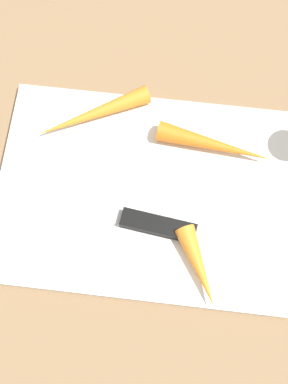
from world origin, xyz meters
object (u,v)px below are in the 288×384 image
(carrot_longest, at_px, (92,114))
(carrot_shortest, at_px, (199,267))
(carrot_medium, at_px, (215,145))
(cutting_board, at_px, (144,194))
(knife, at_px, (147,223))

(carrot_longest, relative_size, carrot_shortest, 1.59)
(carrot_medium, height_order, carrot_longest, carrot_medium)
(carrot_longest, distance_m, carrot_shortest, 0.23)
(cutting_board, bearing_deg, carrot_shortest, -49.75)
(cutting_board, xyz_separation_m, carrot_medium, (0.08, 0.07, 0.02))
(cutting_board, height_order, carrot_shortest, carrot_shortest)
(cutting_board, height_order, knife, knife)
(carrot_medium, bearing_deg, cutting_board, -131.05)
(cutting_board, bearing_deg, carrot_medium, 39.85)
(cutting_board, xyz_separation_m, carrot_longest, (-0.08, 0.09, 0.02))
(carrot_longest, xyz_separation_m, carrot_shortest, (0.15, -0.18, 0.00))
(carrot_longest, bearing_deg, knife, 93.87)
(knife, bearing_deg, carrot_medium, -116.63)
(knife, height_order, carrot_longest, carrot_longest)
(carrot_longest, bearing_deg, carrot_medium, 142.00)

